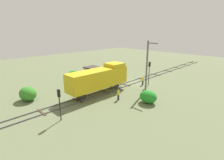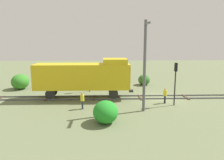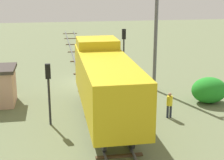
{
  "view_description": "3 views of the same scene",
  "coord_description": "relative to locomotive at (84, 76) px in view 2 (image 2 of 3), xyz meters",
  "views": [
    {
      "loc": [
        -21.18,
        27.72,
        10.45
      ],
      "look_at": [
        -1.38,
        7.91,
        2.33
      ],
      "focal_mm": 28.0,
      "sensor_mm": 36.0,
      "label": 1
    },
    {
      "loc": [
        -25.6,
        7.07,
        6.85
      ],
      "look_at": [
        0.1,
        6.22,
        2.2
      ],
      "focal_mm": 35.0,
      "sensor_mm": 36.0,
      "label": 2
    },
    {
      "loc": [
        3.04,
        29.25,
        8.41
      ],
      "look_at": [
        -0.6,
        8.4,
        2.45
      ],
      "focal_mm": 55.0,
      "sensor_mm": 36.0,
      "label": 3
    }
  ],
  "objects": [
    {
      "name": "bush_back",
      "position": [
        7.72,
        -8.57,
        -1.97
      ],
      "size": [
        2.21,
        1.81,
        1.61
      ],
      "primitive_type": "ellipsoid",
      "color": "#316226",
      "rests_on": "ground"
    },
    {
      "name": "relay_hut",
      "position": [
        7.5,
        -4.8,
        -1.38
      ],
      "size": [
        3.5,
        2.9,
        2.74
      ],
      "color": "#D19E8C",
      "rests_on": "ground"
    },
    {
      "name": "bush_far",
      "position": [
        9.57,
        -1.28,
        -1.68
      ],
      "size": [
        3.02,
        2.47,
        2.19
      ],
      "primitive_type": "ellipsoid",
      "color": "#227D26",
      "rests_on": "ground"
    },
    {
      "name": "catenary_mast",
      "position": [
        -5.06,
        -6.26,
        1.85
      ],
      "size": [
        1.94,
        0.28,
        8.75
      ],
      "color": "#595960",
      "rests_on": "ground"
    },
    {
      "name": "worker_near_track",
      "position": [
        -2.4,
        -9.1,
        -1.78
      ],
      "size": [
        0.38,
        0.38,
        1.7
      ],
      "rotation": [
        0.0,
        0.0,
        3.11
      ],
      "color": "#262B38",
      "rests_on": "ground"
    },
    {
      "name": "traffic_signal_mid",
      "position": [
        3.4,
        -0.37,
        -0.08
      ],
      "size": [
        0.32,
        0.34,
        3.85
      ],
      "color": "#262628",
      "rests_on": "ground"
    },
    {
      "name": "ground_plane",
      "position": [
        0.0,
        -9.54,
        -2.77
      ],
      "size": [
        100.67,
        100.67,
        0.0
      ],
      "primitive_type": "plane",
      "color": "#66704C"
    },
    {
      "name": "bush_near",
      "position": [
        -8.03,
        -2.51,
        -1.83
      ],
      "size": [
        2.6,
        2.13,
        1.89
      ],
      "primitive_type": "ellipsoid",
      "color": "#228A26",
      "rests_on": "ground"
    },
    {
      "name": "locomotive",
      "position": [
        0.0,
        0.0,
        0.0
      ],
      "size": [
        2.9,
        11.6,
        4.6
      ],
      "color": "gold",
      "rests_on": "railway_track"
    },
    {
      "name": "traffic_signal_near",
      "position": [
        -3.2,
        -9.9,
        0.39
      ],
      "size": [
        0.32,
        0.34,
        4.57
      ],
      "color": "#262628",
      "rests_on": "ground"
    },
    {
      "name": "worker_by_signal",
      "position": [
        -4.2,
        -0.18,
        -1.78
      ],
      "size": [
        0.38,
        0.38,
        1.7
      ],
      "rotation": [
        0.0,
        0.0,
        2.12
      ],
      "color": "#262B38",
      "rests_on": "ground"
    },
    {
      "name": "railway_track",
      "position": [
        0.0,
        -9.54,
        -2.7
      ],
      "size": [
        2.4,
        67.11,
        0.16
      ],
      "color": "#595960",
      "rests_on": "ground"
    },
    {
      "name": "bush_mid",
      "position": [
        5.45,
        9.63,
        -1.7
      ],
      "size": [
        2.94,
        2.41,
        2.14
      ],
      "primitive_type": "ellipsoid",
      "color": "#338126",
      "rests_on": "ground"
    }
  ]
}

